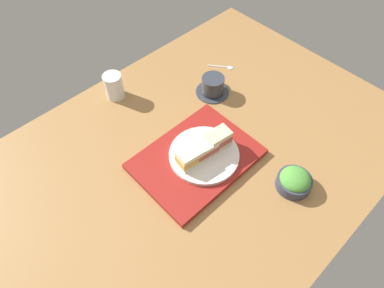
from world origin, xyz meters
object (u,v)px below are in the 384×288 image
Objects in this scene: sandwich_plate at (204,155)px; coffee_cup at (213,86)px; sandwich_middle at (204,149)px; sandwich_far at (218,139)px; sandwich_near at (190,157)px; salad_bowl at (294,181)px; teaspoon at (227,67)px; drinking_glass at (114,86)px.

coffee_cup is at bearing 39.32° from sandwich_plate.
sandwich_middle is 1.05× the size of sandwich_far.
sandwich_near is 5.47cm from sandwich_middle.
sandwich_near is 0.82× the size of salad_bowl.
sandwich_near reaches higher than salad_bowl.
sandwich_near reaches higher than teaspoon.
sandwich_plate reaches higher than teaspoon.
coffee_cup is (24.09, 19.73, -2.59)cm from sandwich_middle.
sandwich_near is 0.99× the size of sandwich_middle.
salad_bowl is 57.15cm from teaspoon.
drinking_glass reaches higher than coffee_cup.
sandwich_plate is 1.79× the size of coffee_cup.
sandwich_middle is 28.73cm from salad_bowl.
coffee_cup is (29.51, 19.10, -2.87)cm from sandwich_near.
drinking_glass is at bearing 139.54° from coffee_cup.
teaspoon is (38.28, 25.54, -5.53)cm from sandwich_middle.
drinking_glass is at bearing 101.37° from sandwich_far.
teaspoon is (38.28, 25.54, -2.37)cm from sandwich_plate.
sandwich_plate is at bearing 90.00° from sandwich_middle.
salad_bowl is 1.08× the size of drinking_glass.
drinking_glass is at bearing 103.25° from salad_bowl.
sandwich_near is 35.27cm from coffee_cup.
sandwich_near is 42.60cm from drinking_glass.
sandwich_middle is 0.83× the size of salad_bowl.
drinking_glass is 45.47cm from teaspoon.
sandwich_middle is at bearing -90.00° from sandwich_plate.
salad_bowl is at bearing -63.40° from sandwich_middle.
salad_bowl is (7.37, -24.92, -3.59)cm from sandwich_far.
sandwich_near is at bearing 173.38° from sandwich_far.
sandwich_near is at bearing -92.74° from drinking_glass.
sandwich_far is at bearing -6.62° from sandwich_near.
sandwich_far reaches higher than sandwich_middle.
sandwich_plate is at bearing -6.62° from sandwich_near.
drinking_glass reaches higher than sandwich_far.
teaspoon is (32.86, 26.17, -6.11)cm from sandwich_far.
sandwich_far reaches higher than teaspoon.
sandwich_far is at bearing 106.48° from salad_bowl.
sandwich_near is 10.92cm from sandwich_far.
sandwich_plate is 6.62cm from sandwich_far.
sandwich_near is 0.69× the size of coffee_cup.
sandwich_plate is 2.29× the size of drinking_glass.
sandwich_far reaches higher than sandwich_near.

